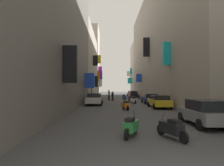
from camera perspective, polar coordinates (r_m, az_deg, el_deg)
ground_plane at (r=33.13m, az=2.13°, el=-5.13°), size 140.00×140.00×0.00m
building_left_mid_a at (r=41.84m, az=-9.44°, el=5.13°), size 7.30×20.24×13.80m
building_left_mid_c at (r=59.21m, az=-6.81°, el=6.23°), size 7.16×9.36×20.03m
building_right_mid_a at (r=35.51m, az=15.33°, el=10.83°), size 7.14×41.34×19.30m
building_right_mid_b at (r=59.56m, az=8.70°, el=3.89°), size 7.37×8.96×15.25m
parked_car_silver at (r=24.85m, az=-5.13°, el=-4.61°), size 2.00×4.21×1.45m
parked_car_yellow at (r=21.50m, az=13.60°, el=-5.17°), size 1.87×4.33×1.37m
parked_car_black at (r=43.40m, az=6.22°, el=-3.25°), size 1.87×4.29×1.39m
parked_car_grey at (r=12.42m, az=25.62°, el=-7.71°), size 2.01×3.96×1.48m
parked_car_green at (r=49.76m, az=5.65°, el=-3.01°), size 1.92×3.94×1.42m
parked_car_blue at (r=27.22m, az=11.03°, el=-4.40°), size 1.92×3.91×1.35m
scooter_black at (r=8.83m, az=16.97°, el=-12.47°), size 0.83×1.90×1.13m
scooter_blue at (r=35.91m, az=3.54°, el=-4.10°), size 0.66×1.97×1.13m
scooter_white at (r=27.30m, az=6.26°, el=-4.95°), size 0.71×1.96×1.13m
scooter_orange at (r=19.28m, az=3.98°, el=-6.45°), size 0.70×1.80×1.13m
scooter_green at (r=8.92m, az=5.57°, el=-12.40°), size 0.81×1.72×1.13m
pedestrian_crossing at (r=30.49m, az=5.04°, el=-3.88°), size 0.53×0.53×1.68m
pedestrian_near_left at (r=36.68m, az=8.01°, el=-3.53°), size 0.50×0.50×1.58m
pedestrian_near_right at (r=32.77m, az=0.16°, el=-3.80°), size 0.44×0.44×1.58m
pedestrian_mid_street at (r=33.60m, az=-0.91°, el=-3.55°), size 0.47×0.47×1.78m
traffic_light_near_corner at (r=32.72m, az=-5.95°, el=0.33°), size 0.26×0.34×4.64m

